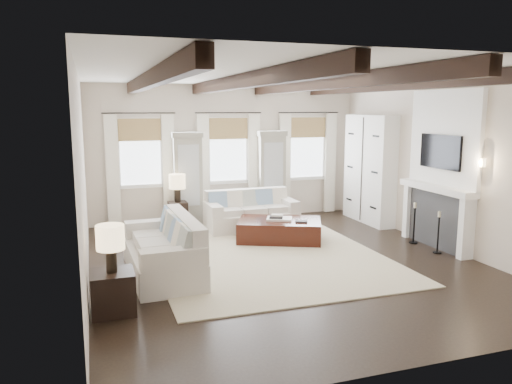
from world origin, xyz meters
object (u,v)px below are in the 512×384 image
object	(u,v)px
side_table_back	(178,215)
sofa_back	(250,213)
ottoman	(280,230)
side_table_front	(113,292)
sofa_left	(167,251)

from	to	relation	value
side_table_back	sofa_back	bearing A→B (deg)	-19.35
ottoman	side_table_back	size ratio (longest dim) A/B	2.73
ottoman	side_table_front	size ratio (longest dim) A/B	2.95
side_table_front	side_table_back	distance (m)	4.67
sofa_back	ottoman	xyz separation A→B (m)	(0.24, -1.18, -0.13)
side_table_back	ottoman	bearing A→B (deg)	-44.27
sofa_left	side_table_back	bearing A→B (deg)	77.06
sofa_back	sofa_left	bearing A→B (deg)	-131.33
sofa_left	side_table_back	world-z (taller)	sofa_left
side_table_front	side_table_back	size ratio (longest dim) A/B	0.93
side_table_back	sofa_left	bearing A→B (deg)	-102.94
sofa_left	side_table_front	world-z (taller)	sofa_left
sofa_left	side_table_back	size ratio (longest dim) A/B	3.74
sofa_back	sofa_left	world-z (taller)	sofa_left
sofa_back	side_table_back	distance (m)	1.62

